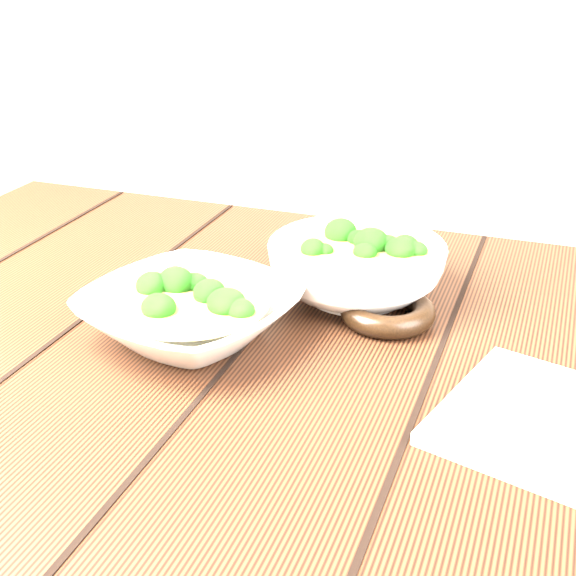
{
  "coord_description": "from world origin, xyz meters",
  "views": [
    {
      "loc": [
        0.28,
        -0.72,
        1.17
      ],
      "look_at": [
        0.01,
        0.03,
        0.8
      ],
      "focal_mm": 50.0,
      "sensor_mm": 36.0,
      "label": 1
    }
  ],
  "objects_px": {
    "table": "(271,430)",
    "soup_bowl_back": "(356,268)",
    "trivet": "(388,311)",
    "soup_bowl_front": "(190,313)"
  },
  "relations": [
    {
      "from": "soup_bowl_front",
      "to": "soup_bowl_back",
      "type": "height_order",
      "value": "soup_bowl_back"
    },
    {
      "from": "table",
      "to": "soup_bowl_back",
      "type": "relative_size",
      "value": 5.42
    },
    {
      "from": "table",
      "to": "soup_bowl_back",
      "type": "xyz_separation_m",
      "value": [
        0.06,
        0.14,
        0.16
      ]
    },
    {
      "from": "table",
      "to": "trivet",
      "type": "height_order",
      "value": "trivet"
    },
    {
      "from": "soup_bowl_front",
      "to": "trivet",
      "type": "relative_size",
      "value": 2.51
    },
    {
      "from": "soup_bowl_back",
      "to": "trivet",
      "type": "xyz_separation_m",
      "value": [
        0.05,
        -0.06,
        -0.02
      ]
    },
    {
      "from": "soup_bowl_back",
      "to": "table",
      "type": "bearing_deg",
      "value": -112.0
    },
    {
      "from": "table",
      "to": "soup_bowl_front",
      "type": "bearing_deg",
      "value": -164.38
    },
    {
      "from": "table",
      "to": "soup_bowl_back",
      "type": "bearing_deg",
      "value": 68.0
    },
    {
      "from": "trivet",
      "to": "soup_bowl_front",
      "type": "bearing_deg",
      "value": -150.78
    }
  ]
}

